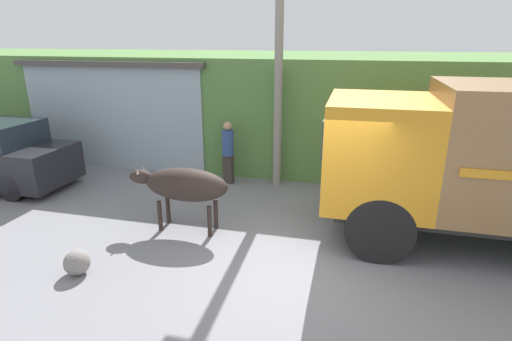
% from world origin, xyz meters
% --- Properties ---
extents(ground_plane, '(60.00, 60.00, 0.00)m').
position_xyz_m(ground_plane, '(0.00, 0.00, 0.00)').
color(ground_plane, gray).
extents(hillside_embankment, '(32.00, 6.63, 3.22)m').
position_xyz_m(hillside_embankment, '(0.00, 7.36, 1.61)').
color(hillside_embankment, '#568442').
rests_on(hillside_embankment, ground_plane).
extents(building_backdrop, '(5.89, 2.70, 3.12)m').
position_xyz_m(building_backdrop, '(-6.18, 5.19, 1.57)').
color(building_backdrop, '#99ADB7').
rests_on(building_backdrop, ground_plane).
extents(brown_cow, '(2.09, 0.67, 1.31)m').
position_xyz_m(brown_cow, '(-2.51, 0.71, 0.96)').
color(brown_cow, '#2D231E').
rests_on(brown_cow, ground_plane).
extents(pedestrian_on_hill, '(0.36, 0.36, 1.67)m').
position_xyz_m(pedestrian_on_hill, '(-2.51, 3.55, 0.93)').
color(pedestrian_on_hill, '#38332D').
rests_on(pedestrian_on_hill, ground_plane).
extents(utility_pole, '(0.90, 0.21, 6.99)m').
position_xyz_m(utility_pole, '(-1.23, 3.75, 3.62)').
color(utility_pole, gray).
rests_on(utility_pole, ground_plane).
extents(roadside_rock, '(0.42, 0.42, 0.42)m').
position_xyz_m(roadside_rock, '(-3.60, -1.26, 0.21)').
color(roadside_rock, gray).
rests_on(roadside_rock, ground_plane).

